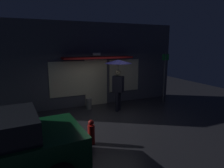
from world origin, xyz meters
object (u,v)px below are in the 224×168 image
street_sign_post (164,74)px  sidewalk_bollard (89,104)px  person_with_umbrella (118,72)px  fire_hydrant (91,133)px

street_sign_post → sidewalk_bollard: (-3.90, 0.31, -1.18)m
person_with_umbrella → street_sign_post: 2.83m
fire_hydrant → street_sign_post: bearing=30.7°
fire_hydrant → person_with_umbrella: bearing=50.4°
street_sign_post → fire_hydrant: size_ratio=3.38×
street_sign_post → fire_hydrant: 5.63m
street_sign_post → fire_hydrant: (-4.75, -2.82, -1.08)m
sidewalk_bollard → person_with_umbrella: bearing=-33.5°
person_with_umbrella → fire_hydrant: (-1.97, -2.39, -1.38)m
sidewalk_bollard → street_sign_post: bearing=-4.5°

